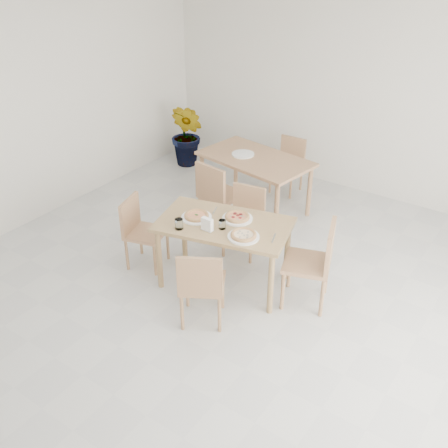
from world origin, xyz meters
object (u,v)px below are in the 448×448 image
Objects in this scene: napkin_holder at (207,225)px; chair_back_n at (289,161)px; plate_margherita at (197,217)px; chair_east at (316,259)px; tumbler_b at (222,224)px; second_table at (255,164)px; main_table at (224,231)px; plate_empty at (243,154)px; chair_back_s at (217,192)px; potted_plant at (188,135)px; chair_south at (201,283)px; pizza_pepperoni at (237,216)px; plate_mushroom at (244,237)px; chair_west at (140,227)px; plate_pepperoni at (237,218)px; pizza_margherita at (196,215)px; tumbler_a at (179,224)px; chair_north at (245,215)px; pizza_mushroom at (244,235)px.

napkin_holder is 0.19× the size of chair_back_n.
chair_east is at bearing 14.46° from plate_margherita.
second_table is (-0.69, 1.73, -0.13)m from tumbler_b.
napkin_holder reaches higher than tumbler_b.
plate_empty is (-0.82, 1.61, 0.10)m from main_table.
chair_east is 1.00× the size of chair_back_s.
plate_empty is 1.59m from potted_plant.
chair_south is 0.92× the size of chair_east.
pizza_pepperoni is at bearing 49.82° from main_table.
plate_mushroom is 2.68m from chair_back_n.
napkin_holder is at bearing 128.13° from chair_back_s.
plate_mushroom is (-0.63, -0.36, 0.22)m from chair_east.
chair_east is (1.94, 0.47, 0.06)m from chair_west.
pizza_pepperoni is 1.13× the size of plate_empty.
main_table is 1.46× the size of potted_plant.
potted_plant is (-2.33, 2.11, -0.24)m from plate_pepperoni.
tumbler_b is 2.59m from chair_back_n.
pizza_margherita is 3.02× the size of tumbler_a.
pizza_margherita is at bearing -178.91° from main_table.
pizza_pepperoni is (-0.14, 0.82, 0.29)m from chair_south.
chair_west is 8.47× the size of tumbler_b.
napkin_holder is 1.31m from chair_back_s.
tumbler_b is at bearing -78.16° from chair_back_n.
chair_back_s reaches higher than plate_empty.
second_table is at bearing -150.23° from chair_east.
chair_north is (-0.39, 1.37, -0.03)m from chair_south.
chair_west is 1.04× the size of chair_back_n.
second_table is (-0.85, 2.31, 0.17)m from chair_south.
chair_north is 1.17m from plate_empty.
plate_pepperoni is at bearing 143.98° from chair_back_s.
chair_west is 1.14m from chair_back_s.
tumbler_b is 0.09× the size of potted_plant.
plate_mushroom is 3.51m from potted_plant.
plate_margherita is 1.77m from plate_empty.
pizza_mushroom is 0.21× the size of second_table.
pizza_pepperoni is 0.25m from tumbler_b.
napkin_holder reaches higher than pizza_mushroom.
main_table is 13.72× the size of tumbler_a.
chair_back_s is (-0.07, -0.76, -0.13)m from second_table.
main_table is 0.49m from tumbler_a.
second_table is at bearing -88.53° from chair_back_s.
plate_margherita is 2.19× the size of napkin_holder.
chair_north is at bearing 121.34° from pizza_mushroom.
chair_east reaches higher than main_table.
chair_back_n reaches higher than plate_mushroom.
plate_margherita is 0.99× the size of pizza_mushroom.
chair_south is at bearing -100.64° from pizza_mushroom.
potted_plant reaches higher than chair_south.
chair_south is 1.42m from chair_north.
plate_margherita is 0.28m from tumbler_a.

